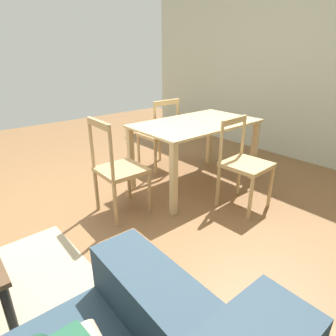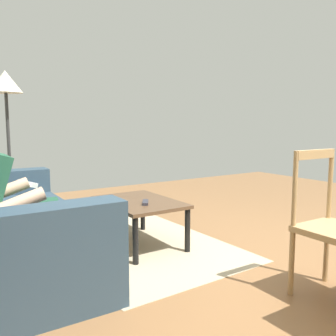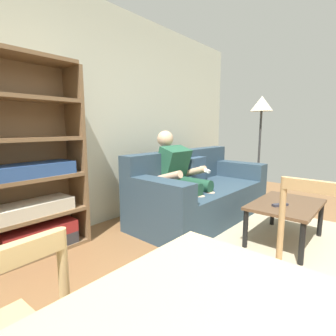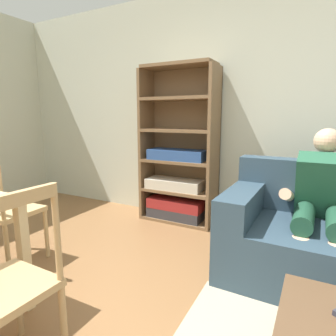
% 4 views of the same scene
% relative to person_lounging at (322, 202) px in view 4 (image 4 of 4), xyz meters
% --- Properties ---
extents(wall_back, '(6.48, 0.12, 2.70)m').
position_rel_person_lounging_xyz_m(wall_back, '(-0.96, 0.83, 0.74)').
color(wall_back, beige).
rests_on(wall_back, ground_plane).
extents(person_lounging, '(0.60, 0.94, 1.17)m').
position_rel_person_lounging_xyz_m(person_lounging, '(0.00, 0.00, 0.00)').
color(person_lounging, '#23563D').
rests_on(person_lounging, ground_plane).
extents(bookshelf, '(0.91, 0.36, 1.85)m').
position_rel_person_lounging_xyz_m(bookshelf, '(-1.53, 0.58, 0.10)').
color(bookshelf, brown).
rests_on(bookshelf, ground_plane).
extents(dining_chair_near_wall, '(0.44, 0.44, 0.91)m').
position_rel_person_lounging_xyz_m(dining_chair_near_wall, '(-2.35, -1.05, -0.15)').
color(dining_chair_near_wall, tan).
rests_on(dining_chair_near_wall, ground_plane).
extents(dining_chair_facing_couch, '(0.43, 0.43, 0.96)m').
position_rel_person_lounging_xyz_m(dining_chair_facing_couch, '(-1.31, -1.74, -0.15)').
color(dining_chair_facing_couch, tan).
rests_on(dining_chair_facing_couch, ground_plane).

